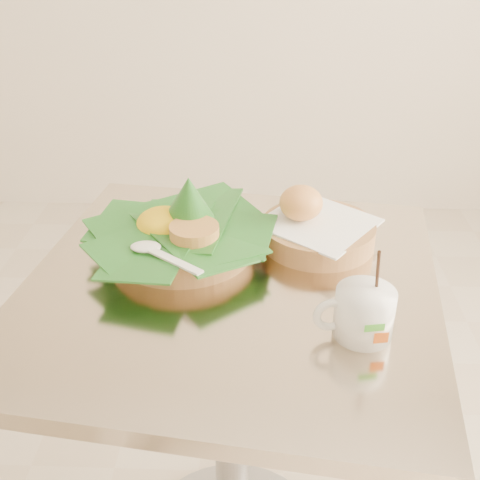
{
  "coord_description": "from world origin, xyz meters",
  "views": [
    {
      "loc": [
        0.15,
        -0.85,
        1.32
      ],
      "look_at": [
        0.12,
        0.03,
        0.82
      ],
      "focal_mm": 45.0,
      "sensor_mm": 36.0,
      "label": 1
    }
  ],
  "objects_px": {
    "rice_basket": "(182,229)",
    "bread_basket": "(315,228)",
    "cafe_table": "(231,378)",
    "coffee_mug": "(363,312)"
  },
  "relations": [
    {
      "from": "rice_basket",
      "to": "bread_basket",
      "type": "bearing_deg",
      "value": 8.56
    },
    {
      "from": "cafe_table",
      "to": "bread_basket",
      "type": "xyz_separation_m",
      "value": [
        0.15,
        0.14,
        0.25
      ]
    },
    {
      "from": "rice_basket",
      "to": "bread_basket",
      "type": "relative_size",
      "value": 1.32
    },
    {
      "from": "coffee_mug",
      "to": "rice_basket",
      "type": "bearing_deg",
      "value": 141.32
    },
    {
      "from": "bread_basket",
      "to": "coffee_mug",
      "type": "bearing_deg",
      "value": -79.76
    },
    {
      "from": "coffee_mug",
      "to": "bread_basket",
      "type": "bearing_deg",
      "value": 100.24
    },
    {
      "from": "cafe_table",
      "to": "bread_basket",
      "type": "bearing_deg",
      "value": 42.06
    },
    {
      "from": "cafe_table",
      "to": "coffee_mug",
      "type": "distance_m",
      "value": 0.36
    },
    {
      "from": "cafe_table",
      "to": "rice_basket",
      "type": "height_order",
      "value": "rice_basket"
    },
    {
      "from": "cafe_table",
      "to": "rice_basket",
      "type": "bearing_deg",
      "value": 132.72
    }
  ]
}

